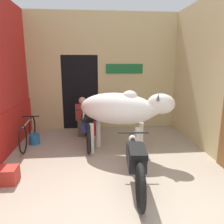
{
  "coord_description": "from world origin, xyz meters",
  "views": [
    {
      "loc": [
        -0.35,
        -2.82,
        2.07
      ],
      "look_at": [
        0.08,
        1.81,
        1.02
      ],
      "focal_mm": 35.0,
      "sensor_mm": 36.0,
      "label": 1
    }
  ],
  "objects": [
    {
      "name": "crate",
      "position": [
        -1.91,
        0.82,
        0.14
      ],
      "size": [
        0.44,
        0.32,
        0.28
      ],
      "color": "red",
      "rests_on": "ground_plane"
    },
    {
      "name": "plastic_stool",
      "position": [
        -0.36,
        3.29,
        0.21
      ],
      "size": [
        0.34,
        0.34,
        0.39
      ],
      "color": "red",
      "rests_on": "ground_plane"
    },
    {
      "name": "cow",
      "position": [
        0.3,
        1.91,
        1.06
      ],
      "size": [
        2.17,
        1.37,
        1.48
      ],
      "color": "silver",
      "rests_on": "ground_plane"
    },
    {
      "name": "wall_back_with_doorway",
      "position": [
        -0.28,
        4.28,
        1.54
      ],
      "size": [
        4.57,
        0.94,
        3.56
      ],
      "color": "#D1BC84",
      "rests_on": "ground_plane"
    },
    {
      "name": "ground_plane",
      "position": [
        0.0,
        0.0,
        0.0
      ],
      "size": [
        30.0,
        30.0,
        0.0
      ],
      "primitive_type": "plane",
      "color": "tan"
    },
    {
      "name": "motorcycle_near",
      "position": [
        0.36,
        0.53,
        0.46
      ],
      "size": [
        0.58,
        1.98,
        0.8
      ],
      "color": "black",
      "rests_on": "ground_plane"
    },
    {
      "name": "bucket",
      "position": [
        -1.86,
        2.71,
        0.13
      ],
      "size": [
        0.26,
        0.26,
        0.26
      ],
      "color": "#23669E",
      "rests_on": "ground_plane"
    },
    {
      "name": "wall_right_with_door",
      "position": [
        2.37,
        1.96,
        1.75
      ],
      "size": [
        0.22,
        4.02,
        3.56
      ],
      "color": "#D1BC84",
      "rests_on": "ground_plane"
    },
    {
      "name": "motorcycle_far",
      "position": [
        -0.49,
        2.61,
        0.47
      ],
      "size": [
        0.58,
        1.95,
        0.82
      ],
      "color": "black",
      "rests_on": "ground_plane"
    },
    {
      "name": "shopkeeper_seated",
      "position": [
        -0.63,
        3.34,
        0.58
      ],
      "size": [
        0.4,
        0.33,
        1.11
      ],
      "color": "brown",
      "rests_on": "ground_plane"
    },
    {
      "name": "bicycle",
      "position": [
        -1.98,
        2.62,
        0.34
      ],
      "size": [
        0.44,
        1.65,
        0.68
      ],
      "color": "black",
      "rests_on": "ground_plane"
    }
  ]
}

